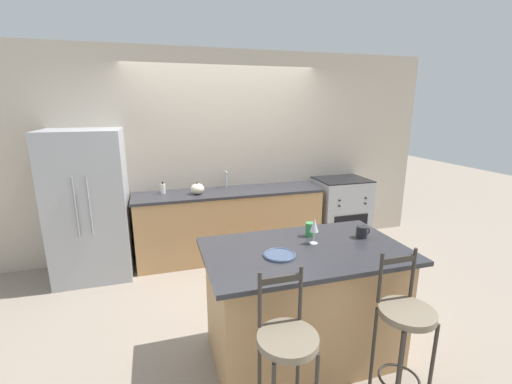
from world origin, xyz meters
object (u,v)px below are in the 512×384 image
Objects in this scene: wine_glass at (314,226)px; pumpkin_decoration at (197,189)px; dinner_plate at (280,255)px; soap_bottle at (163,189)px; bar_stool_far at (404,329)px; refrigerator at (89,205)px; tumbler_cup at (310,229)px; coffee_mug at (362,232)px; oven_range at (340,211)px; bar_stool_near at (287,357)px.

pumpkin_decoration is (-0.67, 1.92, -0.11)m from wine_glass.
soap_bottle is (-0.75, 2.21, 0.03)m from dinner_plate.
bar_stool_far is at bearing -42.13° from dinner_plate.
refrigerator is 15.09× the size of tumbler_cup.
bar_stool_far is 7.08× the size of soap_bottle.
pumpkin_decoration is at bearing 0.29° from refrigerator.
coffee_mug is at bearing 79.51° from bar_stool_far.
soap_bottle is at bearing 9.88° from refrigerator.
dinner_plate is at bearing -129.62° from oven_range.
bar_stool_near is 4.61× the size of dinner_plate.
wine_glass is 1.70× the size of coffee_mug.
bar_stool_far is 0.92m from wine_glass.
bar_stool_near is 9.51× the size of tumbler_cup.
pumpkin_decoration is at bearing 93.37° from bar_stool_near.
soap_bottle reaches higher than tumbler_cup.
tumbler_cup is (-0.40, 0.15, 0.01)m from coffee_mug.
pumpkin_decoration is (-1.11, 1.92, -0.01)m from coffee_mug.
oven_range is at bearing -2.16° from soap_bottle.
bar_stool_near is at bearing -106.23° from dinner_plate.
oven_range is at bearing 67.73° from bar_stool_far.
bar_stool_far is 1.00m from tumbler_cup.
coffee_mug is at bearing -59.92° from pumpkin_decoration.
oven_range is 4.60× the size of wine_glass.
coffee_mug reaches higher than oven_range.
oven_range is at bearing 54.44° from wine_glass.
refrigerator is 7.32× the size of dinner_plate.
pumpkin_decoration reaches higher than oven_range.
refrigerator is 2.73m from wine_glass.
wine_glass reaches higher than soap_bottle.
coffee_mug is at bearing 38.11° from bar_stool_near.
oven_range is at bearing 1.26° from pumpkin_decoration.
refrigerator is at bearing -179.10° from oven_range.
coffee_mug is 0.72× the size of pumpkin_decoration.
bar_stool_far reaches higher than dinner_plate.
tumbler_cup is (-0.27, 0.88, 0.39)m from bar_stool_far.
oven_range is (3.33, 0.05, -0.39)m from refrigerator.
refrigerator is 8.27× the size of wine_glass.
soap_bottle is (-1.39, 2.79, 0.37)m from bar_stool_far.
pumpkin_decoration is at bearing 109.28° from wine_glass.
coffee_mug is (-0.97, -1.97, 0.50)m from oven_range.
oven_range is 0.88× the size of bar_stool_near.
tumbler_cup reaches higher than dinner_plate.
refrigerator is at bearing 127.61° from dinner_plate.
pumpkin_decoration is (-2.08, -0.05, 0.49)m from oven_range.
wine_glass is at bearing 22.67° from dinner_plate.
refrigerator reaches higher than soap_bottle.
refrigerator is 1.59× the size of bar_stool_near.
tumbler_cup is at bearing 75.79° from wine_glass.
wine_glass is 2.33m from soap_bottle.
coffee_mug is 2.56m from soap_bottle.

